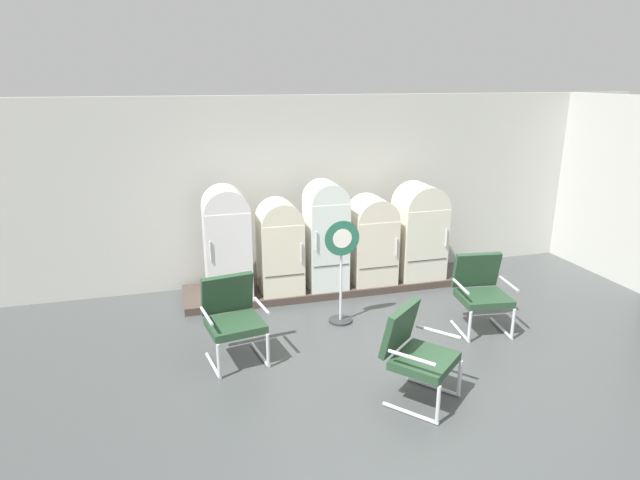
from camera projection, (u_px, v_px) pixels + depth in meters
name	position (u px, v px, depth m)	size (l,w,h in m)	color
ground	(407.00, 394.00, 5.72)	(12.00, 10.00, 0.05)	#424646
back_wall	(316.00, 188.00, 8.64)	(11.76, 0.12, 2.95)	beige
side_wall_right	(610.00, 188.00, 8.76)	(0.16, 2.20, 2.95)	beige
display_plinth	(327.00, 285.00, 8.48)	(4.42, 0.95, 0.11)	#453931
refrigerator_0	(227.00, 239.00, 7.71)	(0.64, 0.67, 1.62)	white
refrigerator_1	(280.00, 244.00, 7.93)	(0.62, 0.65, 1.39)	beige
refrigerator_2	(326.00, 231.00, 8.06)	(0.59, 0.62, 1.63)	white
refrigerator_3	(372.00, 237.00, 8.33)	(0.67, 0.68, 1.35)	beige
refrigerator_4	(419.00, 228.00, 8.53)	(0.72, 0.70, 1.51)	silver
armchair_left	(233.00, 315.00, 6.24)	(0.76, 0.77, 1.00)	silver
armchair_right	(481.00, 289.00, 7.00)	(0.75, 0.75, 1.00)	silver
armchair_center	(416.00, 350.00, 5.44)	(0.90, 0.91, 1.00)	silver
sign_stand	(341.00, 273.00, 7.13)	(0.47, 0.32, 1.43)	#2D2D30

